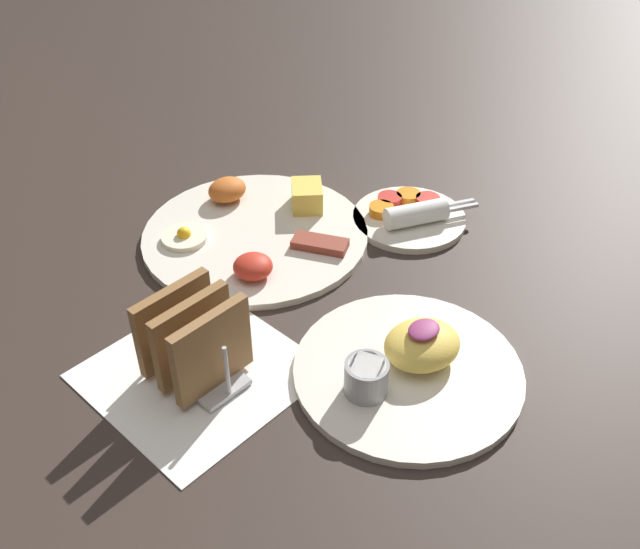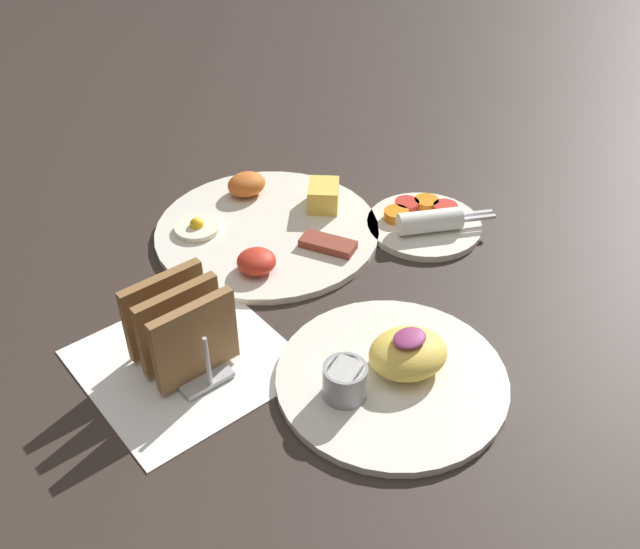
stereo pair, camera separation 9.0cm
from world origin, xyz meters
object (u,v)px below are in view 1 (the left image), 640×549
object	(u,v)px
plate_foreground	(408,364)
toast_rack	(194,340)
plate_condiments	(410,215)
plate_breakfast	(256,230)

from	to	relation	value
plate_foreground	toast_rack	size ratio (longest dim) A/B	2.23
toast_rack	plate_condiments	bearing A→B (deg)	2.10
plate_condiments	toast_rack	size ratio (longest dim) A/B	1.43
plate_condiments	plate_breakfast	bearing A→B (deg)	142.87
plate_condiments	toast_rack	distance (m)	0.41
plate_condiments	plate_foreground	xyz separation A→B (m)	(-0.25, -0.19, 0.00)
plate_breakfast	toast_rack	size ratio (longest dim) A/B	2.75
plate_condiments	plate_foreground	size ratio (longest dim) A/B	0.64
plate_foreground	plate_breakfast	bearing A→B (deg)	78.29
plate_breakfast	toast_rack	bearing A→B (deg)	-146.51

